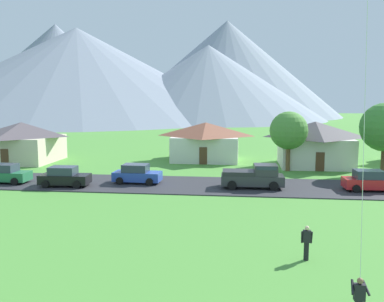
# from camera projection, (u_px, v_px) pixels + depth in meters

# --- Properties ---
(road_strip) EXTENTS (160.00, 7.48, 0.08)m
(road_strip) POSITION_uv_depth(u_px,v_px,m) (224.00, 186.00, 36.10)
(road_strip) COLOR #2D2D33
(road_strip) RESTS_ON ground
(mountain_west_ridge) EXTENTS (79.62, 79.62, 25.26)m
(mountain_west_ridge) POSITION_uv_depth(u_px,v_px,m) (208.00, 83.00, 142.94)
(mountain_west_ridge) COLOR gray
(mountain_west_ridge) RESTS_ON ground
(mountain_far_east_ridge) EXTENTS (124.25, 124.25, 32.10)m
(mountain_far_east_ridge) POSITION_uv_depth(u_px,v_px,m) (78.00, 74.00, 149.14)
(mountain_far_east_ridge) COLOR gray
(mountain_far_east_ridge) RESTS_ON ground
(mountain_east_ridge) EXTENTS (79.28, 79.28, 35.52)m
(mountain_east_ridge) POSITION_uv_depth(u_px,v_px,m) (57.00, 71.00, 162.02)
(mountain_east_ridge) COLOR gray
(mountain_east_ridge) RESTS_ON ground
(mountain_far_west_ridge) EXTENTS (89.76, 89.76, 37.72)m
(mountain_far_west_ridge) POSITION_uv_depth(u_px,v_px,m) (227.00, 69.00, 166.94)
(mountain_far_west_ridge) COLOR gray
(mountain_far_west_ridge) RESTS_ON ground
(house_left_center) EXTENTS (8.41, 8.31, 4.72)m
(house_left_center) POSITION_uv_depth(u_px,v_px,m) (22.00, 141.00, 49.64)
(house_left_center) COLOR beige
(house_left_center) RESTS_ON ground
(house_right_center) EXTENTS (8.48, 7.27, 4.63)m
(house_right_center) POSITION_uv_depth(u_px,v_px,m) (206.00, 141.00, 50.79)
(house_right_center) COLOR silver
(house_right_center) RESTS_ON ground
(house_rightmost) EXTENTS (8.22, 7.58, 4.98)m
(house_rightmost) POSITION_uv_depth(u_px,v_px,m) (315.00, 143.00, 46.53)
(house_rightmost) COLOR silver
(house_rightmost) RESTS_ON ground
(tree_center) EXTENTS (3.94, 3.94, 6.23)m
(tree_center) POSITION_uv_depth(u_px,v_px,m) (289.00, 131.00, 43.05)
(tree_center) COLOR brown
(tree_center) RESTS_ON ground
(parked_car_red_west_end) EXTENTS (4.26, 2.20, 1.68)m
(parked_car_red_west_end) POSITION_uv_depth(u_px,v_px,m) (370.00, 181.00, 34.07)
(parked_car_red_west_end) COLOR red
(parked_car_red_west_end) RESTS_ON road_strip
(parked_car_blue_mid_west) EXTENTS (4.27, 2.22, 1.68)m
(parked_car_blue_mid_west) POSITION_uv_depth(u_px,v_px,m) (137.00, 174.00, 37.07)
(parked_car_blue_mid_west) COLOR #2847A8
(parked_car_blue_mid_west) RESTS_ON road_strip
(parked_car_black_mid_east) EXTENTS (4.27, 2.21, 1.68)m
(parked_car_black_mid_east) POSITION_uv_depth(u_px,v_px,m) (64.00, 177.00, 35.79)
(parked_car_black_mid_east) COLOR black
(parked_car_black_mid_east) RESTS_ON road_strip
(parked_car_green_east_end) EXTENTS (4.21, 2.10, 1.68)m
(parked_car_green_east_end) POSITION_uv_depth(u_px,v_px,m) (5.00, 174.00, 37.18)
(parked_car_green_east_end) COLOR #237042
(parked_car_green_east_end) RESTS_ON road_strip
(pickup_truck_charcoal_west_side) EXTENTS (5.25, 2.43, 1.99)m
(pickup_truck_charcoal_west_side) POSITION_uv_depth(u_px,v_px,m) (254.00, 176.00, 35.06)
(pickup_truck_charcoal_west_side) COLOR #333338
(pickup_truck_charcoal_west_side) RESTS_ON road_strip
(watcher_person) EXTENTS (0.56, 0.24, 1.68)m
(watcher_person) POSITION_uv_depth(u_px,v_px,m) (307.00, 242.00, 19.65)
(watcher_person) COLOR black
(watcher_person) RESTS_ON ground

